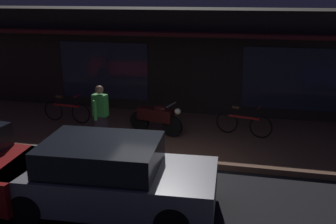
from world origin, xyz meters
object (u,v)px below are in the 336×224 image
at_px(motorcycle, 157,117).
at_px(parked_car_far, 108,176).
at_px(bicycle_extra, 67,111).
at_px(person_photographer, 101,115).
at_px(bicycle_parked, 243,124).

relative_size(motorcycle, parked_car_far, 0.40).
xyz_separation_m(motorcycle, bicycle_extra, (-3.07, 0.43, -0.14)).
xyz_separation_m(person_photographer, parked_car_far, (1.25, -2.76, -0.32)).
distance_m(person_photographer, parked_car_far, 3.05).
bearing_deg(bicycle_extra, parked_car_far, -54.90).
bearing_deg(person_photographer, bicycle_extra, 138.17).
xyz_separation_m(bicycle_extra, person_photographer, (1.86, -1.66, 0.52)).
height_order(bicycle_extra, parked_car_far, parked_car_far).
bearing_deg(bicycle_parked, parked_car_far, -119.03).
relative_size(motorcycle, person_photographer, 1.00).
height_order(bicycle_parked, person_photographer, person_photographer).
relative_size(bicycle_parked, parked_car_far, 0.39).
relative_size(bicycle_extra, parked_car_far, 0.39).
bearing_deg(motorcycle, parked_car_far, -89.43).
height_order(motorcycle, person_photographer, person_photographer).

